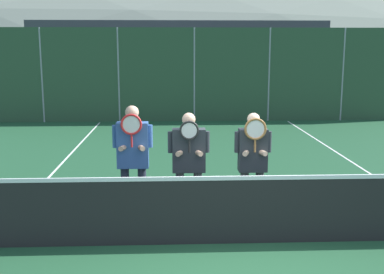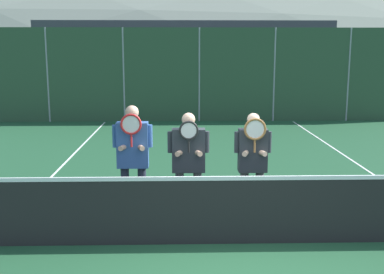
# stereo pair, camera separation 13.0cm
# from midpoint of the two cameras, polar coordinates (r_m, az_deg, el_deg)

# --- Properties ---
(ground_plane) EXTENTS (120.00, 120.00, 0.00)m
(ground_plane) POSITION_cam_midpoint_polar(r_m,az_deg,el_deg) (6.91, 4.37, -12.44)
(ground_plane) COLOR #1E4C2D
(hill_distant) EXTENTS (130.44, 72.47, 25.36)m
(hill_distant) POSITION_cam_midpoint_polar(r_m,az_deg,el_deg) (65.56, -1.85, 8.31)
(hill_distant) COLOR gray
(hill_distant) RESTS_ON ground_plane
(clubhouse_building) EXTENTS (14.25, 5.50, 3.91)m
(clubhouse_building) POSITION_cam_midpoint_polar(r_m,az_deg,el_deg) (25.69, -1.77, 9.04)
(clubhouse_building) COLOR beige
(clubhouse_building) RESTS_ON ground_plane
(fence_back) EXTENTS (16.48, 0.06, 3.38)m
(fence_back) POSITION_cam_midpoint_polar(r_m,az_deg,el_deg) (17.59, 0.06, 7.35)
(fence_back) COLOR gray
(fence_back) RESTS_ON ground_plane
(tennis_net) EXTENTS (9.27, 0.09, 1.07)m
(tennis_net) POSITION_cam_midpoint_polar(r_m,az_deg,el_deg) (6.73, 4.44, -8.50)
(tennis_net) COLOR gray
(tennis_net) RESTS_ON ground_plane
(court_line_left_sideline) EXTENTS (0.05, 16.00, 0.01)m
(court_line_left_sideline) POSITION_cam_midpoint_polar(r_m,az_deg,el_deg) (10.05, -17.79, -5.47)
(court_line_left_sideline) COLOR white
(court_line_left_sideline) RESTS_ON ground_plane
(court_line_right_sideline) EXTENTS (0.05, 16.00, 0.01)m
(court_line_right_sideline) POSITION_cam_midpoint_polar(r_m,az_deg,el_deg) (10.58, 21.25, -4.89)
(court_line_right_sideline) COLOR white
(court_line_right_sideline) RESTS_ON ground_plane
(player_leftmost) EXTENTS (0.61, 0.34, 1.84)m
(player_leftmost) POSITION_cam_midpoint_polar(r_m,az_deg,el_deg) (7.42, -7.52, -2.02)
(player_leftmost) COLOR #232838
(player_leftmost) RESTS_ON ground_plane
(player_center_left) EXTENTS (0.63, 0.34, 1.74)m
(player_center_left) POSITION_cam_midpoint_polar(r_m,az_deg,el_deg) (7.30, -0.89, -2.60)
(player_center_left) COLOR #56565B
(player_center_left) RESTS_ON ground_plane
(player_center_right) EXTENTS (0.57, 0.34, 1.73)m
(player_center_right) POSITION_cam_midpoint_polar(r_m,az_deg,el_deg) (7.39, 6.70, -2.63)
(player_center_right) COLOR #56565B
(player_center_right) RESTS_ON ground_plane
(car_far_left) EXTENTS (4.40, 1.91, 1.80)m
(car_far_left) POSITION_cam_midpoint_polar(r_m,az_deg,el_deg) (21.29, -11.28, 5.64)
(car_far_left) COLOR silver
(car_far_left) RESTS_ON ground_plane
(car_left_of_center) EXTENTS (4.62, 2.00, 1.65)m
(car_left_of_center) POSITION_cam_midpoint_polar(r_m,az_deg,el_deg) (20.70, 3.25, 5.52)
(car_left_of_center) COLOR #B2B7BC
(car_left_of_center) RESTS_ON ground_plane
(car_center) EXTENTS (4.50, 2.09, 1.73)m
(car_center) POSITION_cam_midpoint_polar(r_m,az_deg,el_deg) (22.19, 17.10, 5.50)
(car_center) COLOR black
(car_center) RESTS_ON ground_plane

